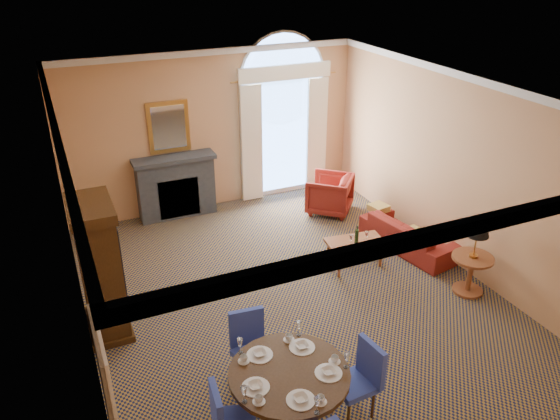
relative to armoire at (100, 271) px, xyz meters
name	(u,v)px	position (x,y,z in m)	size (l,w,h in m)	color
ground	(293,298)	(2.72, -0.44, -0.95)	(7.50, 7.50, 0.00)	#111736
room_envelope	(274,131)	(2.69, 0.23, 1.56)	(6.04, 7.52, 3.45)	tan
armoire	(100,271)	(0.00, 0.00, 0.00)	(0.57, 1.00, 1.97)	#301C0B
dining_table	(289,387)	(1.59, -2.71, -0.33)	(1.33, 1.33, 1.03)	#301C0B
dining_chair_north	(251,342)	(1.50, -1.78, -0.39)	(0.53, 0.53, 0.98)	#273B9C
dining_chair_east	(362,375)	(2.46, -2.82, -0.39)	(0.49, 0.48, 0.98)	#273B9C
dining_chair_west	(227,418)	(0.84, -2.80, -0.39)	(0.55, 0.55, 0.98)	#273B9C
sofa	(409,235)	(5.27, 0.11, -0.68)	(1.85, 0.73, 0.54)	maroon
armchair	(329,194)	(4.69, 2.01, -0.56)	(0.83, 0.86, 0.78)	maroon
coffee_table	(356,243)	(4.07, -0.02, -0.51)	(1.02, 0.65, 0.80)	brown
side_table	(475,249)	(5.32, -1.41, -0.18)	(0.64, 0.64, 1.23)	brown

